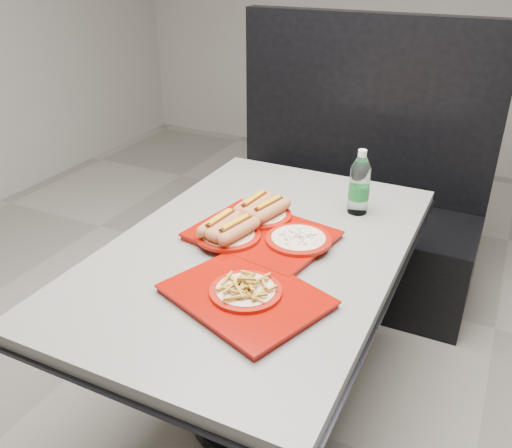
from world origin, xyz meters
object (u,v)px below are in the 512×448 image
at_px(diner_table, 257,287).
at_px(water_bottle, 359,186).
at_px(tray_near, 258,228).
at_px(tray_far, 246,293).
at_px(booth_bench, 348,210).

relative_size(diner_table, water_bottle, 5.88).
height_order(tray_near, water_bottle, water_bottle).
relative_size(diner_table, tray_near, 2.88).
xyz_separation_m(tray_far, water_bottle, (0.12, 0.68, 0.08)).
bearing_deg(water_bottle, tray_near, -126.25).
xyz_separation_m(tray_near, water_bottle, (0.25, 0.33, 0.07)).
bearing_deg(water_bottle, booth_bench, 107.61).
xyz_separation_m(booth_bench, tray_near, (-0.02, -1.04, 0.38)).
distance_m(booth_bench, tray_near, 1.11).
bearing_deg(tray_near, booth_bench, 88.83).
bearing_deg(booth_bench, water_bottle, -72.39).
relative_size(tray_near, tray_far, 0.98).
xyz_separation_m(diner_table, tray_near, (-0.02, 0.05, 0.20)).
distance_m(diner_table, tray_far, 0.36).
bearing_deg(tray_far, tray_near, 110.33).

